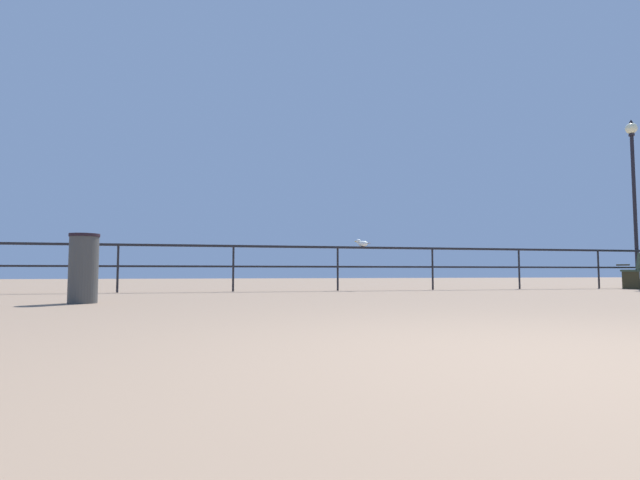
{
  "coord_description": "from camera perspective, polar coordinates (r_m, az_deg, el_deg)",
  "views": [
    {
      "loc": [
        -1.63,
        -1.8,
        0.41
      ],
      "look_at": [
        0.63,
        8.03,
        1.08
      ],
      "focal_mm": 26.98,
      "sensor_mm": 36.0,
      "label": 1
    }
  ],
  "objects": [
    {
      "name": "ground_plane",
      "position": [
        2.46,
        29.65,
        -12.88
      ],
      "size": [
        60.0,
        60.0,
        0.0
      ],
      "primitive_type": "plane",
      "color": "#8C7159"
    },
    {
      "name": "lamppost_center",
      "position": [
        15.42,
        33.2,
        5.33
      ],
      "size": [
        0.29,
        0.29,
        4.53
      ],
      "color": "black",
      "rests_on": "ground_plane"
    },
    {
      "name": "pier_railing",
      "position": [
        10.46,
        -3.96,
        -2.03
      ],
      "size": [
        25.21,
        0.05,
        0.99
      ],
      "color": "black",
      "rests_on": "ground_plane"
    },
    {
      "name": "seagull_on_rail",
      "position": [
        10.89,
        5.02,
        -0.37
      ],
      "size": [
        0.33,
        0.25,
        0.17
      ],
      "color": "white",
      "rests_on": "pier_railing"
    },
    {
      "name": "trash_bin",
      "position": [
        7.08,
        -26.24,
        -3.02
      ],
      "size": [
        0.38,
        0.38,
        0.92
      ],
      "color": "#3F3F3C",
      "rests_on": "ground_plane"
    }
  ]
}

